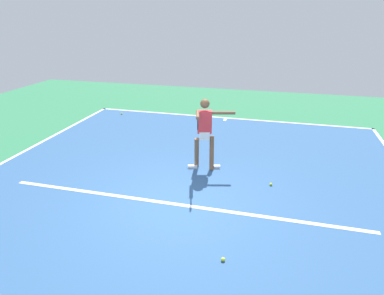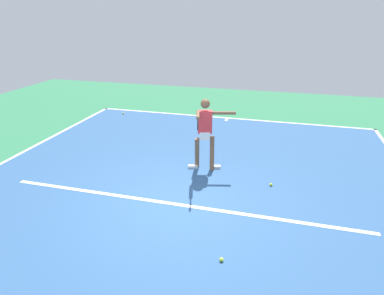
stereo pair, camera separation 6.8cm
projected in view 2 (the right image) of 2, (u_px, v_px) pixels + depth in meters
The scene contains 9 objects.
ground_plane at pixel (177, 204), 6.83m from camera, with size 22.29×22.29×0.00m, color #2D754C.
court_surface at pixel (177, 204), 6.83m from camera, with size 10.08×12.45×0.00m, color #2D5484.
court_line_baseline_near at pixel (227, 118), 12.35m from camera, with size 10.08×0.10×0.01m, color white.
court_line_service at pixel (176, 204), 6.81m from camera, with size 7.56×0.10×0.01m, color white.
court_line_centre_mark at pixel (227, 119), 12.17m from camera, with size 0.10×0.30×0.01m, color white.
tennis_player at pixel (205, 130), 7.97m from camera, with size 1.11×1.28×1.79m.
tennis_ball_near_service_line at pixel (221, 260), 5.24m from camera, with size 0.07×0.07×0.07m, color #C6E53D.
tennis_ball_by_baseline at pixel (271, 185), 7.52m from camera, with size 0.07×0.07×0.07m, color #CCE033.
tennis_ball_centre_court at pixel (123, 114), 12.78m from camera, with size 0.07×0.07×0.07m, color #CCE033.
Camera 2 is at (-1.85, 5.61, 3.64)m, focal length 31.23 mm.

